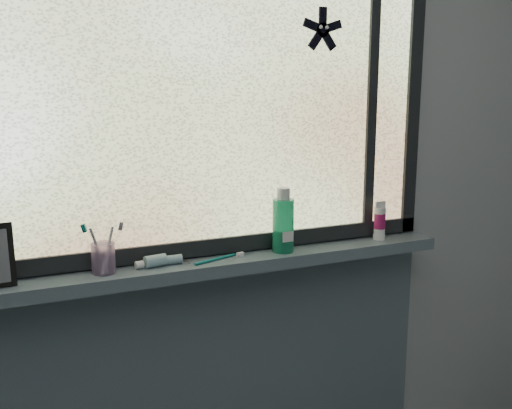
{
  "coord_description": "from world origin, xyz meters",
  "views": [
    {
      "loc": [
        -0.56,
        -0.36,
        1.52
      ],
      "look_at": [
        0.07,
        1.05,
        1.22
      ],
      "focal_mm": 40.0,
      "sensor_mm": 36.0,
      "label": 1
    }
  ],
  "objects": [
    {
      "name": "sill_apron",
      "position": [
        0.0,
        1.29,
        0.49
      ],
      "size": [
        1.62,
        0.02,
        0.98
      ],
      "primitive_type": "cube",
      "color": "#4D5C67",
      "rests_on": "floor"
    },
    {
      "name": "frame_mullion",
      "position": [
        0.6,
        1.28,
        1.53
      ],
      "size": [
        0.03,
        0.03,
        1.0
      ],
      "primitive_type": "cube",
      "color": "black",
      "rests_on": "wall_back"
    },
    {
      "name": "frame_bottom",
      "position": [
        0.0,
        1.28,
        1.05
      ],
      "size": [
        1.6,
        0.03,
        0.05
      ],
      "primitive_type": "cube",
      "color": "black",
      "rests_on": "windowsill"
    },
    {
      "name": "toothpaste_tube",
      "position": [
        -0.15,
        1.23,
        1.04
      ],
      "size": [
        0.2,
        0.06,
        0.04
      ],
      "primitive_type": null,
      "rotation": [
        0.0,
        0.0,
        0.08
      ],
      "color": "silver",
      "rests_on": "windowsill"
    },
    {
      "name": "toothbrush_lying",
      "position": [
        0.01,
        1.22,
        1.03
      ],
      "size": [
        0.19,
        0.08,
        0.01
      ],
      "primitive_type": null,
      "rotation": [
        0.0,
        0.0,
        0.34
      ],
      "color": "#0B6A68",
      "rests_on": "windowsill"
    },
    {
      "name": "frame_right",
      "position": [
        0.78,
        1.28,
        1.53
      ],
      "size": [
        0.05,
        0.03,
        1.1
      ],
      "primitive_type": "cube",
      "color": "black",
      "rests_on": "wall_back"
    },
    {
      "name": "wall_back",
      "position": [
        0.0,
        1.3,
        1.25
      ],
      "size": [
        3.0,
        0.01,
        2.5
      ],
      "primitive_type": "cube",
      "color": "#9EA3A8",
      "rests_on": "ground"
    },
    {
      "name": "starfish_sticker",
      "position": [
        0.4,
        1.27,
        1.72
      ],
      "size": [
        0.15,
        0.02,
        0.15
      ],
      "primitive_type": null,
      "color": "black",
      "rests_on": "window_pane"
    },
    {
      "name": "window_pane",
      "position": [
        0.0,
        1.28,
        1.53
      ],
      "size": [
        1.5,
        0.01,
        1.0
      ],
      "primitive_type": "cube",
      "color": "silver",
      "rests_on": "wall_back"
    },
    {
      "name": "toothbrush_cup",
      "position": [
        -0.32,
        1.23,
        1.06
      ],
      "size": [
        0.08,
        0.08,
        0.09
      ],
      "primitive_type": "cylinder",
      "rotation": [
        0.0,
        0.0,
        -0.31
      ],
      "color": "#D7ABE3",
      "rests_on": "windowsill"
    },
    {
      "name": "mouthwash_bottle",
      "position": [
        0.24,
        1.22,
        1.12
      ],
      "size": [
        0.09,
        0.09,
        0.17
      ],
      "primitive_type": "cylinder",
      "rotation": [
        0.0,
        0.0,
        0.39
      ],
      "color": "#1FA16F",
      "rests_on": "windowsill"
    },
    {
      "name": "windowsill",
      "position": [
        0.0,
        1.23,
        1.0
      ],
      "size": [
        1.62,
        0.14,
        0.04
      ],
      "primitive_type": "cube",
      "color": "#4D5C67",
      "rests_on": "wall_back"
    },
    {
      "name": "cream_tube",
      "position": [
        0.62,
        1.23,
        1.09
      ],
      "size": [
        0.04,
        0.04,
        0.1
      ],
      "primitive_type": "cylinder",
      "rotation": [
        0.0,
        0.0,
        0.1
      ],
      "color": "silver",
      "rests_on": "windowsill"
    }
  ]
}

